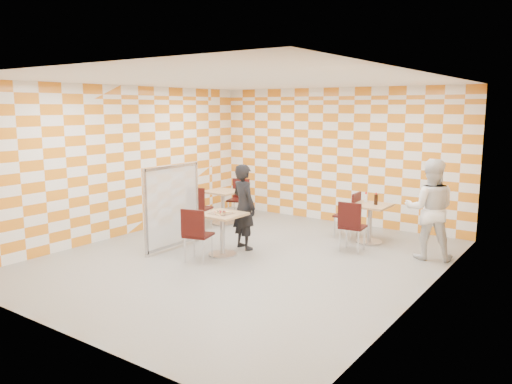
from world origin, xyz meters
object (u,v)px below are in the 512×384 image
chair_main_front (196,231)px  chair_second_side (351,211)px  chair_empty_far (239,195)px  chair_second_front (351,223)px  man_dark (244,207)px  second_table (370,217)px  empty_table (223,201)px  sport_bottle (366,198)px  man_white (430,209)px  partition (172,207)px  soda_bottle (376,199)px  chair_empty_near (198,205)px  main_table (222,227)px

chair_main_front → chair_second_side: same height
chair_main_front → chair_empty_far: 3.43m
chair_second_front → man_dark: size_ratio=0.59×
second_table → empty_table: bearing=-173.3°
man_dark → sport_bottle: (1.58, 1.86, 0.06)m
chair_second_side → man_white: size_ratio=0.54×
chair_empty_far → chair_second_front: bearing=-18.0°
partition → sport_bottle: partition is taller
sport_bottle → soda_bottle: size_ratio=0.87×
chair_main_front → sport_bottle: size_ratio=4.62×
chair_second_front → man_white: size_ratio=0.54×
empty_table → chair_second_front: (3.26, -0.42, 0.04)m
chair_empty_near → chair_second_side: bearing=22.6°
soda_bottle → man_dark: bearing=-136.7°
man_dark → man_white: man_white is taller
partition → soda_bottle: (2.88, 2.49, 0.06)m
chair_second_side → partition: (-2.35, -2.55, 0.25)m
chair_second_side → empty_table: bearing=-170.5°
chair_empty_near → man_white: man_white is taller
second_table → partition: 3.73m
partition → main_table: bearing=11.8°
main_table → man_white: 3.57m
main_table → sport_bottle: bearing=55.9°
empty_table → chair_main_front: (1.40, -2.46, 0.04)m
second_table → empty_table: same height
sport_bottle → soda_bottle: soda_bottle is taller
man_white → soda_bottle: 1.18m
chair_main_front → chair_second_front: (1.86, 2.04, 0.00)m
second_table → man_dark: 2.45m
man_white → man_dark: bearing=5.3°
partition → man_white: bearing=27.7°
chair_second_front → soda_bottle: (0.12, 0.83, 0.31)m
chair_main_front → man_white: size_ratio=0.54×
chair_main_front → man_white: 3.98m
chair_empty_near → sport_bottle: 3.46m
chair_main_front → chair_empty_near: same height
partition → sport_bottle: bearing=44.9°
chair_second_side → partition: size_ratio=0.60×
chair_empty_near → chair_second_front: bearing=5.5°
chair_second_side → soda_bottle: (0.53, -0.06, 0.31)m
chair_main_front → chair_second_front: size_ratio=1.00×
chair_empty_near → main_table: bearing=-35.9°
chair_second_side → sport_bottle: sport_bottle is taller
chair_second_side → man_dark: bearing=-126.0°
chair_main_front → chair_empty_far: bearing=114.8°
empty_table → soda_bottle: (3.38, 0.41, 0.34)m
main_table → chair_empty_near: bearing=144.1°
chair_empty_far → soda_bottle: 3.44m
chair_main_front → chair_second_front: bearing=47.6°
soda_bottle → chair_empty_far: bearing=176.0°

